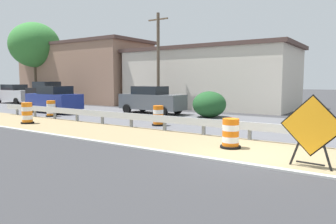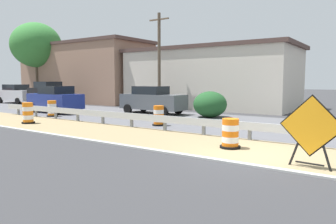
{
  "view_description": "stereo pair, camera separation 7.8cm",
  "coord_description": "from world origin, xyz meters",
  "px_view_note": "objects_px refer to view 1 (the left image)",
  "views": [
    {
      "loc": [
        -9.51,
        -3.15,
        2.31
      ],
      "look_at": [
        1.09,
        4.03,
        1.03
      ],
      "focal_mm": 33.85,
      "sensor_mm": 36.0,
      "label": 1
    },
    {
      "loc": [
        -9.47,
        -3.21,
        2.31
      ],
      "look_at": [
        1.09,
        4.03,
        1.03
      ],
      "focal_mm": 33.85,
      "sensor_mm": 36.0,
      "label": 2
    }
  ],
  "objects_px": {
    "traffic_barrel_mid": "(27,114)",
    "car_distant_a": "(152,100)",
    "traffic_barrel_far": "(51,109)",
    "car_distant_c": "(15,94)",
    "traffic_barrel_close": "(158,117)",
    "utility_pole_near": "(158,60)",
    "car_lead_near_lane": "(54,99)",
    "traffic_barrel_nearest": "(231,135)",
    "car_mid_far_lane": "(48,94)",
    "warning_sign_diamond": "(312,129)"
  },
  "relations": [
    {
      "from": "traffic_barrel_mid",
      "to": "car_lead_near_lane",
      "type": "height_order",
      "value": "car_lead_near_lane"
    },
    {
      "from": "car_mid_far_lane",
      "to": "car_distant_a",
      "type": "relative_size",
      "value": 0.85
    },
    {
      "from": "traffic_barrel_far",
      "to": "car_distant_c",
      "type": "distance_m",
      "value": 14.26
    },
    {
      "from": "car_distant_a",
      "to": "car_distant_c",
      "type": "bearing_deg",
      "value": -179.82
    },
    {
      "from": "traffic_barrel_mid",
      "to": "car_distant_a",
      "type": "relative_size",
      "value": 0.24
    },
    {
      "from": "warning_sign_diamond",
      "to": "utility_pole_near",
      "type": "distance_m",
      "value": 17.68
    },
    {
      "from": "car_lead_near_lane",
      "to": "car_distant_a",
      "type": "relative_size",
      "value": 0.91
    },
    {
      "from": "car_lead_near_lane",
      "to": "car_distant_c",
      "type": "distance_m",
      "value": 11.89
    },
    {
      "from": "car_mid_far_lane",
      "to": "traffic_barrel_close",
      "type": "bearing_deg",
      "value": -15.88
    },
    {
      "from": "traffic_barrel_nearest",
      "to": "utility_pole_near",
      "type": "height_order",
      "value": "utility_pole_near"
    },
    {
      "from": "warning_sign_diamond",
      "to": "traffic_barrel_close",
      "type": "height_order",
      "value": "warning_sign_diamond"
    },
    {
      "from": "traffic_barrel_close",
      "to": "utility_pole_near",
      "type": "relative_size",
      "value": 0.14
    },
    {
      "from": "warning_sign_diamond",
      "to": "traffic_barrel_mid",
      "type": "height_order",
      "value": "warning_sign_diamond"
    },
    {
      "from": "traffic_barrel_close",
      "to": "car_lead_near_lane",
      "type": "xyz_separation_m",
      "value": [
        1.14,
        10.05,
        0.5
      ]
    },
    {
      "from": "car_distant_a",
      "to": "traffic_barrel_close",
      "type": "bearing_deg",
      "value": -48.67
    },
    {
      "from": "traffic_barrel_nearest",
      "to": "traffic_barrel_close",
      "type": "relative_size",
      "value": 0.99
    },
    {
      "from": "warning_sign_diamond",
      "to": "car_distant_c",
      "type": "distance_m",
      "value": 30.67
    },
    {
      "from": "car_lead_near_lane",
      "to": "car_mid_far_lane",
      "type": "distance_m",
      "value": 6.34
    },
    {
      "from": "traffic_barrel_nearest",
      "to": "traffic_barrel_far",
      "type": "xyz_separation_m",
      "value": [
        2.51,
        13.37,
        0.01
      ]
    },
    {
      "from": "traffic_barrel_far",
      "to": "warning_sign_diamond",
      "type": "bearing_deg",
      "value": -102.8
    },
    {
      "from": "traffic_barrel_far",
      "to": "car_distant_a",
      "type": "relative_size",
      "value": 0.21
    },
    {
      "from": "traffic_barrel_mid",
      "to": "traffic_barrel_far",
      "type": "distance_m",
      "value": 3.35
    },
    {
      "from": "traffic_barrel_far",
      "to": "car_distant_a",
      "type": "height_order",
      "value": "car_distant_a"
    },
    {
      "from": "warning_sign_diamond",
      "to": "car_distant_a",
      "type": "xyz_separation_m",
      "value": [
        8.72,
        11.83,
        -0.09
      ]
    },
    {
      "from": "warning_sign_diamond",
      "to": "traffic_barrel_mid",
      "type": "bearing_deg",
      "value": -88.34
    },
    {
      "from": "warning_sign_diamond",
      "to": "traffic_barrel_mid",
      "type": "xyz_separation_m",
      "value": [
        0.86,
        14.28,
        -0.54
      ]
    },
    {
      "from": "warning_sign_diamond",
      "to": "traffic_barrel_nearest",
      "type": "relative_size",
      "value": 1.93
    },
    {
      "from": "warning_sign_diamond",
      "to": "utility_pole_near",
      "type": "height_order",
      "value": "utility_pole_near"
    },
    {
      "from": "traffic_barrel_close",
      "to": "car_lead_near_lane",
      "type": "height_order",
      "value": "car_lead_near_lane"
    },
    {
      "from": "traffic_barrel_close",
      "to": "utility_pole_near",
      "type": "height_order",
      "value": "utility_pole_near"
    },
    {
      "from": "car_distant_c",
      "to": "utility_pole_near",
      "type": "bearing_deg",
      "value": 6.86
    },
    {
      "from": "car_lead_near_lane",
      "to": "car_mid_far_lane",
      "type": "relative_size",
      "value": 1.07
    },
    {
      "from": "traffic_barrel_nearest",
      "to": "traffic_barrel_mid",
      "type": "bearing_deg",
      "value": 91.48
    },
    {
      "from": "car_lead_near_lane",
      "to": "car_mid_far_lane",
      "type": "height_order",
      "value": "car_mid_far_lane"
    },
    {
      "from": "car_lead_near_lane",
      "to": "car_distant_a",
      "type": "bearing_deg",
      "value": -149.7
    },
    {
      "from": "traffic_barrel_mid",
      "to": "car_mid_far_lane",
      "type": "xyz_separation_m",
      "value": [
        7.76,
        9.15,
        0.59
      ]
    },
    {
      "from": "traffic_barrel_close",
      "to": "car_mid_far_lane",
      "type": "bearing_deg",
      "value": 73.95
    },
    {
      "from": "traffic_barrel_nearest",
      "to": "utility_pole_near",
      "type": "bearing_deg",
      "value": 45.55
    },
    {
      "from": "traffic_barrel_nearest",
      "to": "traffic_barrel_mid",
      "type": "xyz_separation_m",
      "value": [
        -0.3,
        11.54,
        0.06
      ]
    },
    {
      "from": "traffic_barrel_far",
      "to": "car_distant_c",
      "type": "height_order",
      "value": "car_distant_c"
    },
    {
      "from": "traffic_barrel_mid",
      "to": "car_lead_near_lane",
      "type": "bearing_deg",
      "value": 40.01
    },
    {
      "from": "traffic_barrel_close",
      "to": "traffic_barrel_mid",
      "type": "height_order",
      "value": "traffic_barrel_mid"
    },
    {
      "from": "warning_sign_diamond",
      "to": "traffic_barrel_nearest",
      "type": "height_order",
      "value": "warning_sign_diamond"
    },
    {
      "from": "car_distant_c",
      "to": "utility_pole_near",
      "type": "height_order",
      "value": "utility_pole_near"
    },
    {
      "from": "warning_sign_diamond",
      "to": "car_distant_a",
      "type": "relative_size",
      "value": 0.41
    },
    {
      "from": "traffic_barrel_nearest",
      "to": "traffic_barrel_mid",
      "type": "relative_size",
      "value": 0.9
    },
    {
      "from": "warning_sign_diamond",
      "to": "car_distant_a",
      "type": "distance_m",
      "value": 14.7
    },
    {
      "from": "car_mid_far_lane",
      "to": "car_distant_a",
      "type": "xyz_separation_m",
      "value": [
        0.1,
        -11.6,
        -0.14
      ]
    },
    {
      "from": "traffic_barrel_mid",
      "to": "traffic_barrel_far",
      "type": "bearing_deg",
      "value": 33.1
    },
    {
      "from": "traffic_barrel_far",
      "to": "car_mid_far_lane",
      "type": "bearing_deg",
      "value": 55.89
    }
  ]
}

